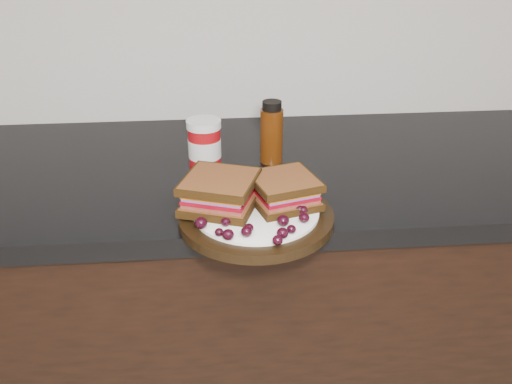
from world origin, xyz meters
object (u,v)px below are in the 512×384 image
plate (256,217)px  oil_bottle (272,132)px  condiment_jar (205,144)px  sandwich_left (220,192)px

plate → oil_bottle: oil_bottle is taller
condiment_jar → sandwich_left: bearing=-83.4°
oil_bottle → plate: bearing=-102.2°
plate → sandwich_left: 0.08m
plate → condiment_jar: bearing=110.1°
plate → condiment_jar: size_ratio=2.59×
plate → oil_bottle: bearing=77.8°
oil_bottle → sandwich_left: bearing=-116.2°
sandwich_left → condiment_jar: size_ratio=1.15×
condiment_jar → oil_bottle: oil_bottle is taller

